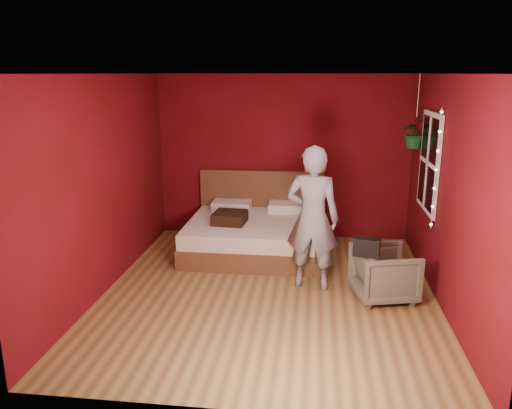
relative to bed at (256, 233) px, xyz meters
The scene contains 10 objects.
floor 1.51m from the bed, 76.96° to the right, with size 4.50×4.50×0.00m, color olive.
room_walls 2.04m from the bed, 76.96° to the right, with size 4.04×4.54×2.62m.
window 2.66m from the bed, 13.39° to the right, with size 0.05×0.97×1.27m.
fairy_lights 2.79m from the bed, 25.24° to the right, with size 0.04×0.04×1.45m.
bed is the anchor object (origin of this frame).
person 1.61m from the bed, 55.58° to the right, with size 0.65×0.43×1.79m, color gray.
armchair 2.24m from the bed, 40.49° to the right, with size 0.67×0.69×0.63m, color #615C4D.
handbag 2.30m from the bed, 50.04° to the right, with size 0.29×0.14×0.21m, color black.
throw_pillow 0.52m from the bed, 145.73° to the right, with size 0.46×0.46×0.16m, color black.
hanging_plant 2.69m from the bed, ahead, with size 0.45×0.40×1.01m.
Camera 1 is at (0.52, -5.63, 2.61)m, focal length 35.00 mm.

